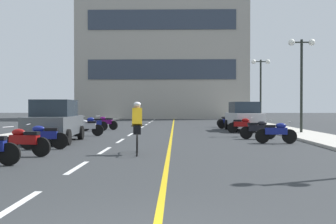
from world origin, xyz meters
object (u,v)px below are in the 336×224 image
at_px(street_lamp_far, 261,77).
at_px(motorcycle_4, 44,136).
at_px(parked_car_near, 55,121).
at_px(motorcycle_9, 94,123).
at_px(motorcycle_7, 87,127).
at_px(motorcycle_3, 24,141).
at_px(parked_car_mid, 244,116).
at_px(motorcycle_5, 276,132).
at_px(motorcycle_8, 242,125).
at_px(street_lamp_mid, 302,64).
at_px(motorcycle_10, 105,123).
at_px(motorcycle_11, 229,122).
at_px(motorcycle_6, 258,129).
at_px(motorcycle_12, 228,121).
at_px(cyclist_rider, 137,127).

distance_m(street_lamp_far, motorcycle_4, 21.37).
height_order(parked_car_near, motorcycle_9, parked_car_near).
bearing_deg(motorcycle_7, motorcycle_3, -90.39).
bearing_deg(parked_car_mid, motorcycle_5, -90.93).
bearing_deg(motorcycle_8, street_lamp_mid, -19.03).
relative_size(street_lamp_mid, motorcycle_4, 3.00).
bearing_deg(parked_car_near, parked_car_mid, 42.04).
distance_m(motorcycle_10, motorcycle_11, 8.49).
bearing_deg(motorcycle_4, parked_car_near, 99.30).
distance_m(motorcycle_6, motorcycle_10, 11.38).
xyz_separation_m(motorcycle_5, motorcycle_6, (-0.30, 2.25, 0.00)).
relative_size(motorcycle_4, motorcycle_12, 1.01).
distance_m(parked_car_near, motorcycle_12, 15.70).
xyz_separation_m(motorcycle_3, motorcycle_7, (0.06, 8.63, 0.00)).
bearing_deg(street_lamp_mid, parked_car_near, -157.17).
bearing_deg(motorcycle_12, motorcycle_8, -90.37).
relative_size(parked_car_mid, motorcycle_11, 2.61).
distance_m(street_lamp_mid, motorcycle_3, 15.67).
distance_m(motorcycle_5, motorcycle_10, 13.19).
relative_size(street_lamp_far, motorcycle_9, 3.10).
bearing_deg(street_lamp_mid, motorcycle_4, -145.31).
bearing_deg(motorcycle_3, motorcycle_4, 91.19).
height_order(street_lamp_far, motorcycle_3, street_lamp_far).
distance_m(motorcycle_7, motorcycle_9, 4.26).
relative_size(motorcycle_11, cyclist_rider, 0.93).
bearing_deg(motorcycle_8, motorcycle_3, -127.43).
bearing_deg(motorcycle_11, street_lamp_far, 52.26).
distance_m(street_lamp_mid, cyclist_rider, 12.74).
relative_size(parked_car_mid, motorcycle_3, 2.53).
bearing_deg(cyclist_rider, motorcycle_6, 50.08).
distance_m(motorcycle_7, motorcycle_12, 12.46).
xyz_separation_m(motorcycle_8, motorcycle_9, (-8.91, 1.77, 0.00)).
bearing_deg(motorcycle_9, motorcycle_3, -88.10).
xyz_separation_m(motorcycle_8, motorcycle_11, (-0.11, 4.89, 0.00)).
distance_m(motorcycle_8, cyclist_rider, 11.59).
distance_m(motorcycle_5, motorcycle_9, 12.46).
relative_size(motorcycle_8, motorcycle_10, 1.00).
height_order(motorcycle_8, motorcycle_9, same).
xyz_separation_m(motorcycle_5, cyclist_rider, (-5.41, -3.86, 0.41)).
bearing_deg(motorcycle_4, motorcycle_10, 89.61).
height_order(parked_car_near, motorcycle_12, parked_car_near).
height_order(motorcycle_10, motorcycle_12, same).
distance_m(street_lamp_mid, street_lamp_far, 9.76).
relative_size(parked_car_mid, cyclist_rider, 2.42).
bearing_deg(street_lamp_mid, motorcycle_3, -139.00).
xyz_separation_m(parked_car_mid, motorcycle_9, (-9.41, -0.67, -0.44)).
relative_size(motorcycle_6, motorcycle_11, 1.04).
distance_m(street_lamp_far, motorcycle_11, 5.89).
distance_m(motorcycle_4, motorcycle_9, 10.85).
height_order(motorcycle_7, motorcycle_9, same).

